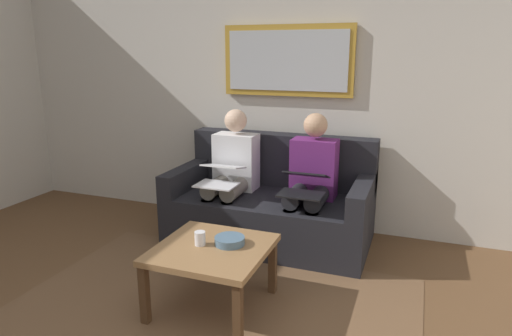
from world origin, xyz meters
TOP-DOWN VIEW (x-y plane):
  - wall_rear at (0.00, -2.60)m, footprint 6.00×0.12m
  - area_rug at (0.00, -0.85)m, footprint 2.60×1.80m
  - couch at (0.00, -2.12)m, footprint 1.72×0.90m
  - framed_mirror at (0.00, -2.51)m, footprint 1.20×0.05m
  - coffee_table at (0.00, -0.90)m, footprint 0.70×0.70m
  - cup at (0.08, -0.90)m, footprint 0.07×0.07m
  - bowl at (-0.09, -0.97)m, footprint 0.19×0.19m
  - person_left at (-0.36, -2.05)m, footprint 0.38×0.58m
  - laptop_black at (-0.36, -1.82)m, footprint 0.34×0.39m
  - person_right at (0.36, -2.05)m, footprint 0.38×0.58m
  - laptop_white at (0.36, -1.81)m, footprint 0.33×0.38m

SIDE VIEW (x-z plane):
  - area_rug at x=0.00m, z-range 0.00..0.01m
  - couch at x=0.00m, z-range -0.14..0.76m
  - coffee_table at x=0.00m, z-range 0.16..0.59m
  - bowl at x=-0.09m, z-range 0.43..0.48m
  - cup at x=0.08m, z-range 0.43..0.52m
  - person_left at x=-0.36m, z-range 0.04..1.18m
  - person_right at x=0.36m, z-range 0.04..1.18m
  - laptop_black at x=-0.36m, z-range 0.55..0.72m
  - laptop_white at x=0.36m, z-range 0.56..0.71m
  - wall_rear at x=0.00m, z-range 0.00..2.60m
  - framed_mirror at x=0.00m, z-range 1.24..1.86m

